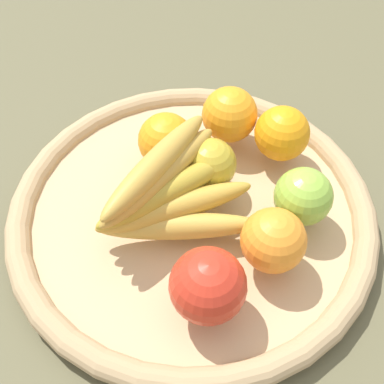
# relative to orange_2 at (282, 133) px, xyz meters

# --- Properties ---
(ground_plane) EXTENTS (2.40, 2.40, 0.00)m
(ground_plane) POSITION_rel_orange_2_xyz_m (-0.14, -0.01, -0.07)
(ground_plane) COLOR brown
(ground_plane) RESTS_ON ground
(basket) EXTENTS (0.46, 0.46, 0.04)m
(basket) POSITION_rel_orange_2_xyz_m (-0.14, -0.01, -0.06)
(basket) COLOR tan
(basket) RESTS_ON ground_plane
(orange_2) EXTENTS (0.07, 0.07, 0.07)m
(orange_2) POSITION_rel_orange_2_xyz_m (0.00, 0.00, 0.00)
(orange_2) COLOR orange
(orange_2) RESTS_ON basket
(apple_1) EXTENTS (0.10, 0.10, 0.08)m
(apple_1) POSITION_rel_orange_2_xyz_m (-0.20, -0.14, 0.00)
(apple_1) COLOR red
(apple_1) RESTS_ON basket
(apple_0) EXTENTS (0.07, 0.07, 0.06)m
(apple_0) POSITION_rel_orange_2_xyz_m (-0.11, 0.01, -0.00)
(apple_0) COLOR #B19929
(apple_0) RESTS_ON basket
(banana_bunch) EXTENTS (0.19, 0.17, 0.09)m
(banana_bunch) POSITION_rel_orange_2_xyz_m (-0.18, -0.02, 0.01)
(banana_bunch) COLOR gold
(banana_bunch) RESTS_ON basket
(orange_1) EXTENTS (0.10, 0.10, 0.07)m
(orange_1) POSITION_rel_orange_2_xyz_m (-0.13, 0.07, 0.00)
(orange_1) COLOR orange
(orange_1) RESTS_ON basket
(apple_2) EXTENTS (0.10, 0.10, 0.07)m
(apple_2) POSITION_rel_orange_2_xyz_m (-0.04, -0.09, -0.00)
(apple_2) COLOR #8BB73C
(apple_2) RESTS_ON basket
(orange_0) EXTENTS (0.10, 0.10, 0.07)m
(orange_0) POSITION_rel_orange_2_xyz_m (-0.11, -0.13, 0.00)
(orange_0) COLOR orange
(orange_0) RESTS_ON basket
(orange_3) EXTENTS (0.10, 0.10, 0.07)m
(orange_3) POSITION_rel_orange_2_xyz_m (-0.04, 0.06, 0.00)
(orange_3) COLOR orange
(orange_3) RESTS_ON basket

